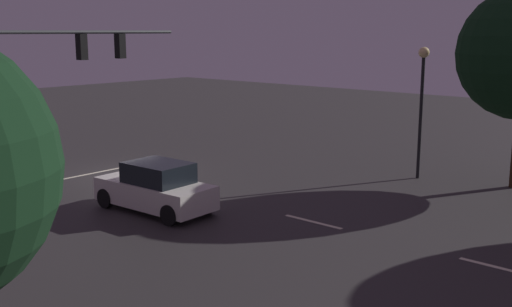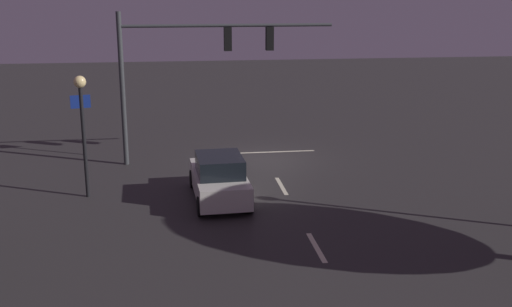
% 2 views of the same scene
% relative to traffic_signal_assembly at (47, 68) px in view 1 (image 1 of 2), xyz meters
% --- Properties ---
extents(ground_plane, '(80.00, 80.00, 0.00)m').
position_rel_traffic_signal_assembly_xyz_m(ground_plane, '(-3.22, 0.02, -4.66)').
color(ground_plane, '#2D2B2B').
extents(traffic_signal_assembly, '(9.19, 0.47, 6.58)m').
position_rel_traffic_signal_assembly_xyz_m(traffic_signal_assembly, '(0.00, 0.00, 0.00)').
color(traffic_signal_assembly, '#383A3D').
rests_on(traffic_signal_assembly, ground_plane).
extents(lane_dash_far, '(0.16, 2.20, 0.01)m').
position_rel_traffic_signal_assembly_xyz_m(lane_dash_far, '(-3.22, 4.02, -4.66)').
color(lane_dash_far, beige).
rests_on(lane_dash_far, ground_plane).
extents(lane_dash_mid, '(0.16, 2.20, 0.01)m').
position_rel_traffic_signal_assembly_xyz_m(lane_dash_mid, '(-3.22, 10.02, -4.66)').
color(lane_dash_mid, beige).
rests_on(lane_dash_mid, ground_plane).
extents(lane_dash_near, '(0.16, 2.20, 0.01)m').
position_rel_traffic_signal_assembly_xyz_m(lane_dash_near, '(-3.22, 16.02, -4.66)').
color(lane_dash_near, beige).
rests_on(lane_dash_near, ground_plane).
extents(stop_bar, '(5.00, 0.16, 0.01)m').
position_rel_traffic_signal_assembly_xyz_m(stop_bar, '(-3.22, -1.19, -4.66)').
color(stop_bar, beige).
rests_on(stop_bar, ground_plane).
extents(car_approaching, '(2.08, 4.44, 1.70)m').
position_rel_traffic_signal_assembly_xyz_m(car_approaching, '(-0.70, 5.28, -3.87)').
color(car_approaching, silver).
rests_on(car_approaching, ground_plane).
extents(street_lamp_left_kerb, '(0.44, 0.44, 5.39)m').
position_rel_traffic_signal_assembly_xyz_m(street_lamp_left_kerb, '(-11.00, 9.69, -0.93)').
color(street_lamp_left_kerb, black).
rests_on(street_lamp_left_kerb, ground_plane).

